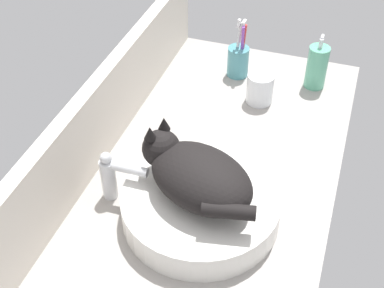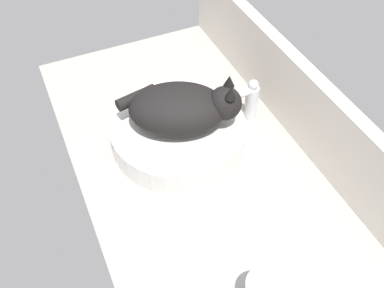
% 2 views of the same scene
% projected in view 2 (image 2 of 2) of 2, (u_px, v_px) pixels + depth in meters
% --- Properties ---
extents(ground_plane, '(1.26, 0.62, 0.04)m').
position_uv_depth(ground_plane, '(206.00, 178.00, 1.12)').
color(ground_plane, '#9E9993').
extents(backsplash_panel, '(1.26, 0.04, 0.22)m').
position_uv_depth(backsplash_panel, '(308.00, 111.00, 1.10)').
color(backsplash_panel, silver).
rests_on(backsplash_panel, ground_plane).
extents(sink_basin, '(0.36, 0.36, 0.07)m').
position_uv_depth(sink_basin, '(178.00, 133.00, 1.15)').
color(sink_basin, silver).
rests_on(sink_basin, ground_plane).
extents(cat, '(0.25, 0.30, 0.14)m').
position_uv_depth(cat, '(183.00, 107.00, 1.08)').
color(cat, black).
rests_on(cat, sink_basin).
extents(faucet, '(0.04, 0.12, 0.14)m').
position_uv_depth(faucet, '(248.00, 99.00, 1.19)').
color(faucet, silver).
rests_on(faucet, ground_plane).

